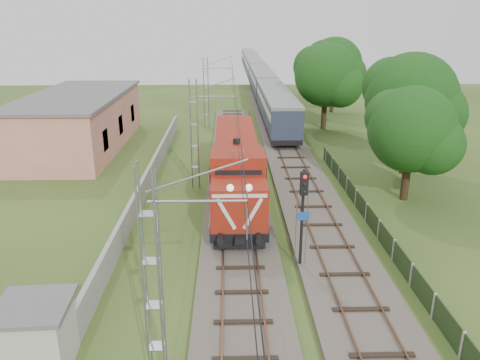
{
  "coord_description": "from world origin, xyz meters",
  "views": [
    {
      "loc": [
        -0.56,
        -21.03,
        11.96
      ],
      "look_at": [
        0.18,
        7.24,
        2.2
      ],
      "focal_mm": 35.0,
      "sensor_mm": 36.0,
      "label": 1
    }
  ],
  "objects_px": {
    "locomotive": "(236,165)",
    "coach_rake": "(257,72)",
    "relay_hut": "(37,336)",
    "signal_post": "(303,203)"
  },
  "relations": [
    {
      "from": "coach_rake",
      "to": "relay_hut",
      "type": "distance_m",
      "value": 75.95
    },
    {
      "from": "coach_rake",
      "to": "signal_post",
      "type": "distance_m",
      "value": 68.27
    },
    {
      "from": "signal_post",
      "to": "relay_hut",
      "type": "xyz_separation_m",
      "value": [
        -10.41,
        -6.69,
        -2.29
      ]
    },
    {
      "from": "signal_post",
      "to": "relay_hut",
      "type": "bearing_deg",
      "value": -147.29
    },
    {
      "from": "relay_hut",
      "to": "locomotive",
      "type": "bearing_deg",
      "value": 66.44
    },
    {
      "from": "locomotive",
      "to": "coach_rake",
      "type": "height_order",
      "value": "locomotive"
    },
    {
      "from": "locomotive",
      "to": "coach_rake",
      "type": "xyz_separation_m",
      "value": [
        5.0,
        57.95,
        0.24
      ]
    },
    {
      "from": "relay_hut",
      "to": "coach_rake",
      "type": "bearing_deg",
      "value": 80.6
    },
    {
      "from": "locomotive",
      "to": "relay_hut",
      "type": "xyz_separation_m",
      "value": [
        -7.4,
        -16.97,
        -1.0
      ]
    },
    {
      "from": "signal_post",
      "to": "coach_rake",
      "type": "bearing_deg",
      "value": 88.33
    }
  ]
}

